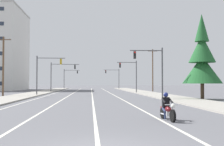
# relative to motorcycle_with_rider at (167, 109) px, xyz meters

# --- Properties ---
(lane_stripe_center) EXTENTS (0.16, 100.00, 0.01)m
(lane_stripe_center) POSITION_rel_motorcycle_with_rider_xyz_m (-3.80, 38.12, -0.58)
(lane_stripe_center) COLOR beige
(lane_stripe_center) RESTS_ON ground
(lane_stripe_left) EXTENTS (0.16, 100.00, 0.01)m
(lane_stripe_left) POSITION_rel_motorcycle_with_rider_xyz_m (-7.33, 38.12, -0.58)
(lane_stripe_left) COLOR beige
(lane_stripe_left) RESTS_ON ground
(lane_stripe_right) EXTENTS (0.16, 100.00, 0.01)m
(lane_stripe_right) POSITION_rel_motorcycle_with_rider_xyz_m (-0.34, 38.12, -0.58)
(lane_stripe_right) COLOR beige
(lane_stripe_right) RESTS_ON ground
(lane_stripe_far_left) EXTENTS (0.16, 100.00, 0.01)m
(lane_stripe_far_left) POSITION_rel_motorcycle_with_rider_xyz_m (-10.68, 38.12, -0.58)
(lane_stripe_far_left) COLOR beige
(lane_stripe_far_left) RESTS_ON ground
(sidewalk_kerb_right) EXTENTS (4.40, 110.00, 0.14)m
(sidewalk_kerb_right) POSITION_rel_motorcycle_with_rider_xyz_m (6.41, 33.12, -0.52)
(sidewalk_kerb_right) COLOR #9E998E
(sidewalk_kerb_right) RESTS_ON ground
(sidewalk_kerb_left) EXTENTS (4.40, 110.00, 0.14)m
(sidewalk_kerb_left) POSITION_rel_motorcycle_with_rider_xyz_m (-13.88, 33.12, -0.52)
(sidewalk_kerb_left) COLOR #9E998E
(sidewalk_kerb_left) RESTS_ON ground
(motorcycle_with_rider) EXTENTS (0.70, 2.19, 1.46)m
(motorcycle_with_rider) POSITION_rel_motorcycle_with_rider_xyz_m (0.00, 0.00, 0.00)
(motorcycle_with_rider) COLOR black
(motorcycle_with_rider) RESTS_ON ground
(traffic_signal_near_right) EXTENTS (3.99, 0.37, 6.20)m
(traffic_signal_near_right) POSITION_rel_motorcycle_with_rider_xyz_m (3.44, 19.40, 3.45)
(traffic_signal_near_right) COLOR #47474C
(traffic_signal_near_right) RESTS_ON ground
(traffic_signal_near_left) EXTENTS (4.44, 0.43, 6.20)m
(traffic_signal_near_left) POSITION_rel_motorcycle_with_rider_xyz_m (-11.19, 31.26, 3.48)
(traffic_signal_near_left) COLOR #47474C
(traffic_signal_near_left) RESTS_ON ground
(traffic_signal_mid_right) EXTENTS (3.78, 0.37, 6.20)m
(traffic_signal_mid_right) POSITION_rel_motorcycle_with_rider_xyz_m (3.62, 40.15, 3.44)
(traffic_signal_mid_right) COLOR #47474C
(traffic_signal_mid_right) RESTS_ON ground
(traffic_signal_mid_left) EXTENTS (5.90, 0.67, 6.20)m
(traffic_signal_mid_left) POSITION_rel_motorcycle_with_rider_xyz_m (-10.58, 46.75, 3.57)
(traffic_signal_mid_left) COLOR #47474C
(traffic_signal_mid_left) RESTS_ON ground
(traffic_signal_far_right) EXTENTS (4.79, 0.48, 6.20)m
(traffic_signal_far_right) POSITION_rel_motorcycle_with_rider_xyz_m (3.17, 73.45, 3.51)
(traffic_signal_far_right) COLOR #47474C
(traffic_signal_far_right) RESTS_ON ground
(traffic_signal_far_left) EXTENTS (4.93, 0.38, 6.20)m
(traffic_signal_far_left) POSITION_rel_motorcycle_with_rider_xyz_m (-10.89, 76.64, 3.51)
(traffic_signal_far_left) COLOR #47474C
(traffic_signal_far_left) RESTS_ON ground
(utility_pole_left_near) EXTENTS (2.12, 0.26, 8.61)m
(utility_pole_left_near) POSITION_rel_motorcycle_with_rider_xyz_m (-16.62, 27.88, 3.92)
(utility_pole_left_near) COLOR brown
(utility_pole_left_near) RESTS_ON ground
(utility_pole_right_far) EXTENTS (2.18, 0.26, 9.68)m
(utility_pole_right_far) POSITION_rel_motorcycle_with_rider_xyz_m (10.20, 51.22, 4.46)
(utility_pole_right_far) COLOR brown
(utility_pole_right_far) RESTS_ON ground
(conifer_tree_right_verge_near) EXTENTS (4.61, 4.61, 10.15)m
(conifer_tree_right_verge_near) POSITION_rel_motorcycle_with_rider_xyz_m (9.05, 18.32, 4.07)
(conifer_tree_right_verge_near) COLOR #423023
(conifer_tree_right_verge_near) RESTS_ON ground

